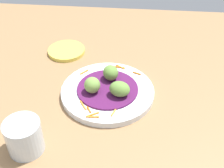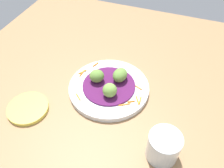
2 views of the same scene
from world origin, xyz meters
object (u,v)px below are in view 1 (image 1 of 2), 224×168
(main_plate, at_px, (108,92))
(guac_scoop_right, at_px, (92,85))
(guac_scoop_center, at_px, (111,73))
(water_glass, at_px, (24,137))
(side_plate_small, at_px, (66,51))
(guac_scoop_left, at_px, (120,89))

(main_plate, xyz_separation_m, guac_scoop_right, (-0.04, -0.02, 0.03))
(guac_scoop_right, bearing_deg, guac_scoop_center, 54.23)
(guac_scoop_right, height_order, water_glass, water_glass)
(guac_scoop_right, relative_size, water_glass, 0.54)
(water_glass, bearing_deg, side_plate_small, 89.40)
(guac_scoop_left, relative_size, side_plate_small, 0.45)
(guac_scoop_right, bearing_deg, guac_scoop_left, -5.77)
(guac_scoop_center, xyz_separation_m, side_plate_small, (-0.16, 0.15, -0.04))
(guac_scoop_left, distance_m, side_plate_small, 0.29)
(guac_scoop_center, bearing_deg, guac_scoop_left, -65.77)
(guac_scoop_center, bearing_deg, water_glass, -124.12)
(water_glass, bearing_deg, guac_scoop_left, 42.28)
(guac_scoop_right, relative_size, side_plate_small, 0.36)
(guac_scoop_left, relative_size, water_glass, 0.67)
(guac_scoop_right, distance_m, water_glass, 0.22)
(main_plate, bearing_deg, guac_scoop_right, -155.77)
(main_plate, distance_m, guac_scoop_right, 0.05)
(guac_scoop_right, distance_m, side_plate_small, 0.24)
(guac_scoop_center, distance_m, guac_scoop_right, 0.07)
(guac_scoop_left, distance_m, guac_scoop_right, 0.07)
(guac_scoop_center, relative_size, guac_scoop_right, 1.06)
(guac_scoop_left, xyz_separation_m, guac_scoop_right, (-0.07, 0.01, 0.00))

